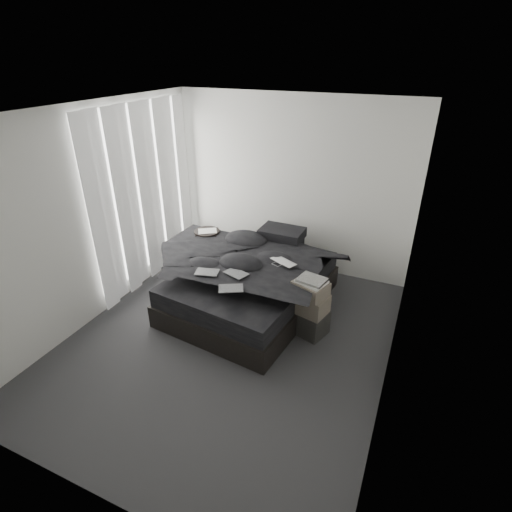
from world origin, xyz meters
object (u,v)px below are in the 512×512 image
at_px(side_stand, 208,252).
at_px(box_lower, 309,321).
at_px(laptop, 281,258).
at_px(bed, 251,295).

distance_m(side_stand, box_lower, 2.03).
height_order(laptop, box_lower, laptop).
xyz_separation_m(bed, box_lower, (0.89, -0.26, 0.01)).
distance_m(laptop, box_lower, 0.85).
height_order(bed, laptop, laptop).
relative_size(bed, box_lower, 5.24).
xyz_separation_m(bed, laptop, (0.41, 0.00, 0.65)).
bearing_deg(bed, laptop, 7.50).
bearing_deg(bed, side_stand, 158.07).
height_order(laptop, side_stand, laptop).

